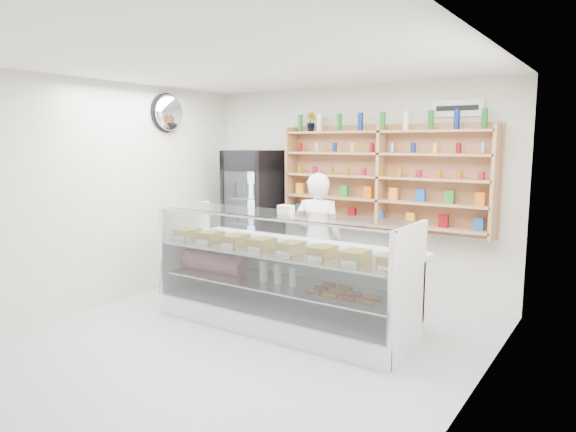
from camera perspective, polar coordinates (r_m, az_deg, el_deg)
The scene contains 8 objects.
room at distance 5.05m, azimuth -5.87°, elevation 0.81°, with size 5.00×5.00×5.00m.
display_counter at distance 5.76m, azimuth -0.70°, elevation -8.87°, with size 2.96×0.88×1.29m.
shop_worker at distance 6.41m, azimuth 3.30°, elevation -2.65°, with size 0.61×0.40×1.68m, color silver.
drinks_cooler at distance 7.59m, azimuth -3.89°, elevation 0.02°, with size 0.71×0.70×1.93m.
wall_shelving at distance 6.77m, azimuth 10.32°, elevation 4.24°, with size 2.84×0.28×1.33m.
potted_plant at distance 7.25m, azimuth 2.63°, elevation 10.41°, with size 0.15×0.12×0.26m, color #1E6626.
security_mirror at distance 7.39m, azimuth -13.08°, elevation 11.12°, with size 0.15×0.50×0.50m, color silver.
wall_sign at distance 6.58m, azimuth 18.31°, elevation 11.31°, with size 0.62×0.03×0.20m, color white.
Camera 1 is at (3.22, -3.84, 2.04)m, focal length 32.00 mm.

